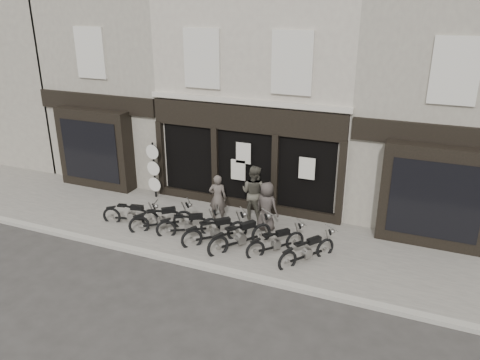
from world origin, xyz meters
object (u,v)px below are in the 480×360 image
at_px(motorcycle_3, 216,233).
at_px(advert_sign_post, 154,173).
at_px(man_left, 218,198).
at_px(motorcycle_6, 307,252).
at_px(motorcycle_0, 132,216).
at_px(motorcycle_1, 162,221).
at_px(man_right, 267,206).
at_px(motorcycle_2, 189,226).
at_px(man_centre, 254,193).
at_px(motorcycle_5, 276,244).
at_px(motorcycle_4, 241,238).

bearing_deg(motorcycle_3, advert_sign_post, 102.90).
bearing_deg(man_left, motorcycle_6, 141.43).
distance_m(motorcycle_0, advert_sign_post, 2.44).
height_order(motorcycle_1, man_right, man_right).
bearing_deg(motorcycle_2, man_right, 0.45).
xyz_separation_m(motorcycle_1, man_centre, (2.52, 1.92, 0.68)).
relative_size(motorcycle_0, motorcycle_2, 1.06).
xyz_separation_m(motorcycle_5, advert_sign_post, (-5.66, 2.20, 0.74)).
bearing_deg(motorcycle_2, man_left, 42.12).
bearing_deg(motorcycle_6, man_centre, 86.02).
bearing_deg(man_right, motorcycle_0, 33.41).
bearing_deg(man_right, motorcycle_6, 157.73).
relative_size(man_left, man_centre, 0.86).
relative_size(motorcycle_0, man_centre, 1.03).
bearing_deg(motorcycle_2, motorcycle_4, -34.46).
bearing_deg(man_right, man_left, 16.16).
distance_m(motorcycle_1, motorcycle_5, 3.99).
height_order(motorcycle_3, man_right, man_right).
xyz_separation_m(motorcycle_1, motorcycle_4, (2.91, -0.15, 0.03)).
bearing_deg(motorcycle_4, motorcycle_1, 122.48).
bearing_deg(man_right, man_centre, -25.85).
distance_m(motorcycle_0, motorcycle_4, 4.09).
distance_m(motorcycle_3, motorcycle_4, 0.87).
relative_size(motorcycle_4, motorcycle_6, 1.12).
height_order(man_centre, man_right, man_centre).
relative_size(motorcycle_6, man_centre, 0.91).
xyz_separation_m(motorcycle_1, motorcycle_5, (3.99, 0.02, -0.03)).
height_order(motorcycle_6, advert_sign_post, advert_sign_post).
bearing_deg(man_right, motorcycle_4, 94.23).
relative_size(motorcycle_0, motorcycle_1, 1.11).
xyz_separation_m(motorcycle_1, motorcycle_2, (1.03, -0.01, -0.01)).
distance_m(motorcycle_4, motorcycle_6, 2.10).
relative_size(motorcycle_2, motorcycle_3, 1.09).
bearing_deg(man_right, motorcycle_1, 38.25).
xyz_separation_m(motorcycle_2, man_left, (0.41, 1.31, 0.56)).
height_order(motorcycle_0, man_left, man_left).
xyz_separation_m(motorcycle_4, motorcycle_5, (1.09, 0.17, -0.06)).
xyz_separation_m(motorcycle_3, motorcycle_6, (2.97, -0.02, -0.03)).
bearing_deg(motorcycle_2, motorcycle_0, 150.68).
distance_m(motorcycle_2, advert_sign_post, 3.58).
xyz_separation_m(man_centre, man_right, (0.70, -0.63, -0.14)).
height_order(man_left, advert_sign_post, advert_sign_post).
bearing_deg(advert_sign_post, motorcycle_5, -17.77).
distance_m(motorcycle_2, man_right, 2.61).
bearing_deg(motorcycle_1, man_right, -17.63).
distance_m(motorcycle_3, man_centre, 2.21).
relative_size(motorcycle_2, man_centre, 0.98).
bearing_deg(motorcycle_0, motorcycle_1, -10.54).
distance_m(motorcycle_0, motorcycle_2, 2.21).
relative_size(motorcycle_3, motorcycle_5, 1.07).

